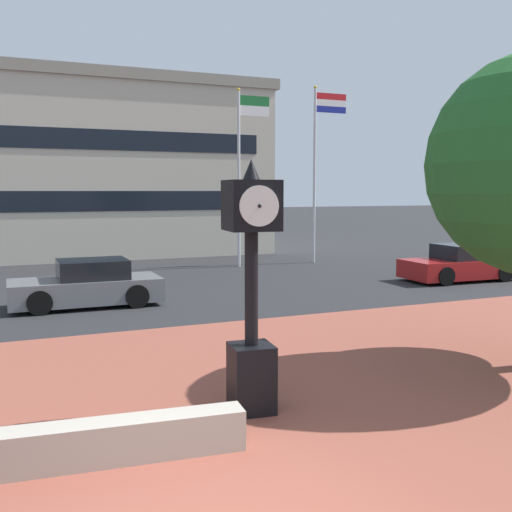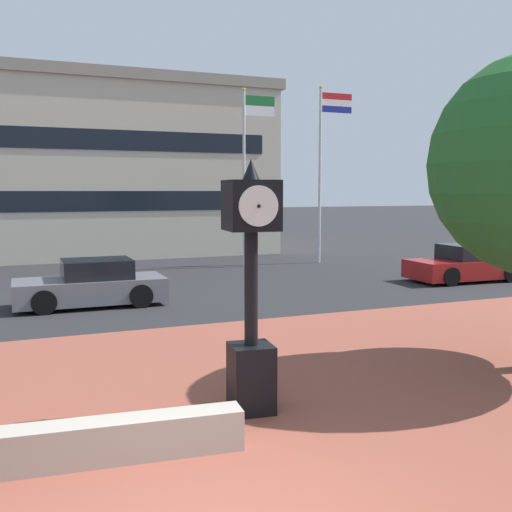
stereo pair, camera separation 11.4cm
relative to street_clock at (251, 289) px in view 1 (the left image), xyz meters
The scene contains 8 objects.
plaza_brick_paving 2.37m from the street_clock, 158.66° to the right, with size 44.00×12.44×0.01m, color brown.
planter_wall 2.78m from the street_clock, 158.31° to the right, with size 3.20×0.40×0.50m, color #ADA393.
street_clock is the anchor object (origin of this frame).
car_street_near 9.21m from the street_clock, 96.83° to the left, with size 4.02×1.84×1.28m.
car_street_mid 14.67m from the street_clock, 36.85° to the left, with size 4.11×2.01×1.28m.
flagpole_primary 16.77m from the street_clock, 68.61° to the left, with size 1.43×0.14×7.31m.
flagpole_secondary 18.39m from the street_clock, 58.09° to the left, with size 1.60×0.14×7.64m.
civic_building 26.01m from the street_clock, 91.59° to the left, with size 20.76×12.97×8.60m.
Camera 1 is at (-1.76, -4.89, 3.16)m, focal length 41.98 mm.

